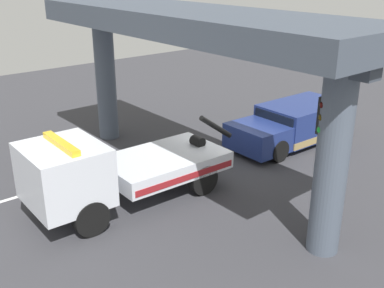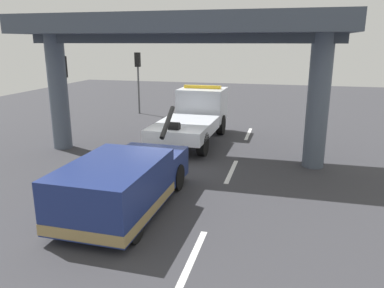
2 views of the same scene
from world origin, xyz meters
TOP-DOWN VIEW (x-y plane):
  - ground_plane at (0.00, 0.00)m, footprint 60.00×40.00m
  - lane_stripe_west at (-6.00, -2.46)m, footprint 2.60×0.16m
  - lane_stripe_mid at (0.00, -2.46)m, footprint 2.60×0.16m
  - lane_stripe_east at (6.00, -2.46)m, footprint 2.60×0.16m
  - tow_truck_white at (4.40, -0.02)m, footprint 7.28×2.54m
  - towed_van_green at (-4.01, 0.00)m, footprint 5.24×2.31m
  - overpass_structure at (1.38, 0.00)m, footprint 3.60×12.78m
  - traffic_light_near at (1.52, 5.17)m, footprint 0.39×0.32m
  - traffic_light_far at (10.02, 5.17)m, footprint 0.39×0.32m

SIDE VIEW (x-z plane):
  - ground_plane at x=0.00m, z-range -0.10..0.00m
  - lane_stripe_west at x=-6.00m, z-range 0.00..0.01m
  - lane_stripe_mid at x=0.00m, z-range 0.00..0.01m
  - lane_stripe_east at x=6.00m, z-range 0.00..0.01m
  - towed_van_green at x=-4.01m, z-range -0.01..1.57m
  - tow_truck_white at x=4.40m, z-range -0.03..2.43m
  - traffic_light_far at x=10.02m, z-range 0.91..4.87m
  - traffic_light_near at x=1.52m, z-range 0.93..4.95m
  - overpass_structure at x=1.38m, z-range 1.99..7.62m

